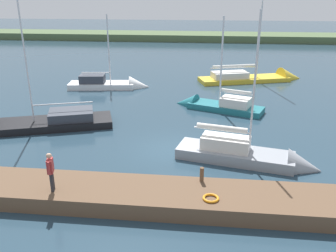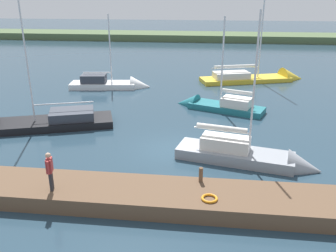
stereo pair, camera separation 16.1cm
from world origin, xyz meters
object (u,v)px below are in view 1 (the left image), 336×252
(sailboat_far_right, at_px, (253,159))
(sailboat_far_left, at_px, (213,107))
(life_ring_buoy, at_px, (211,198))
(sailboat_near_dock, at_px, (25,127))
(sailboat_mid_channel, at_px, (114,86))
(mooring_post_near, at_px, (202,175))
(person_on_dock, at_px, (51,169))
(sailboat_inner_slip, at_px, (260,79))

(sailboat_far_right, height_order, sailboat_far_left, sailboat_far_right)
(life_ring_buoy, height_order, sailboat_near_dock, sailboat_near_dock)
(sailboat_far_right, xyz_separation_m, sailboat_mid_channel, (11.14, -14.54, -0.00))
(mooring_post_near, relative_size, life_ring_buoy, 0.99)
(sailboat_far_left, relative_size, person_on_dock, 4.62)
(sailboat_far_right, xyz_separation_m, person_on_dock, (8.74, 4.95, 1.47))
(life_ring_buoy, relative_size, sailboat_far_right, 0.08)
(sailboat_far_right, xyz_separation_m, sailboat_inner_slip, (-2.79, -19.04, -0.05))
(sailboat_inner_slip, distance_m, sailboat_far_left, 10.99)
(sailboat_mid_channel, bearing_deg, mooring_post_near, -71.99)
(person_on_dock, bearing_deg, mooring_post_near, -2.06)
(life_ring_buoy, distance_m, person_on_dock, 6.57)
(sailboat_inner_slip, relative_size, person_on_dock, 8.05)
(sailboat_inner_slip, bearing_deg, mooring_post_near, -121.17)
(mooring_post_near, xyz_separation_m, sailboat_far_left, (-0.60, -12.69, -0.89))
(sailboat_mid_channel, height_order, sailboat_far_left, sailboat_far_left)
(sailboat_mid_channel, height_order, sailboat_near_dock, sailboat_near_dock)
(sailboat_near_dock, bearing_deg, mooring_post_near, 130.64)
(person_on_dock, bearing_deg, sailboat_near_dock, 108.43)
(mooring_post_near, distance_m, life_ring_buoy, 1.49)
(sailboat_far_right, distance_m, sailboat_mid_channel, 18.31)
(person_on_dock, bearing_deg, sailboat_far_left, 49.50)
(sailboat_mid_channel, xyz_separation_m, sailboat_far_left, (-9.11, 5.38, -0.06))
(sailboat_inner_slip, xyz_separation_m, sailboat_mid_channel, (13.93, 4.50, 0.05))
(sailboat_mid_channel, bearing_deg, sailboat_far_right, -59.76)
(mooring_post_near, height_order, sailboat_mid_channel, sailboat_mid_channel)
(life_ring_buoy, xyz_separation_m, sailboat_inner_slip, (-5.02, -23.98, -0.60))
(sailboat_near_dock, relative_size, sailboat_far_left, 1.47)
(life_ring_buoy, distance_m, sailboat_near_dock, 14.65)
(mooring_post_near, xyz_separation_m, sailboat_inner_slip, (-5.42, -22.57, -0.88))
(sailboat_near_dock, bearing_deg, sailboat_inner_slip, -156.01)
(sailboat_mid_channel, xyz_separation_m, sailboat_near_dock, (3.12, 11.14, -0.09))
(sailboat_inner_slip, bearing_deg, sailboat_mid_channel, -179.78)
(sailboat_near_dock, bearing_deg, person_on_dock, 104.93)
(sailboat_far_left, distance_m, person_on_dock, 15.69)
(sailboat_far_left, xyz_separation_m, person_on_dock, (6.72, 14.10, 1.53))
(life_ring_buoy, bearing_deg, sailboat_inner_slip, -101.83)
(sailboat_near_dock, height_order, sailboat_far_left, sailboat_near_dock)
(life_ring_buoy, relative_size, person_on_dock, 0.39)
(life_ring_buoy, distance_m, sailboat_far_right, 5.45)
(life_ring_buoy, xyz_separation_m, sailboat_far_left, (-0.21, -14.10, -0.62))
(sailboat_far_left, bearing_deg, sailboat_inner_slip, -95.06)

